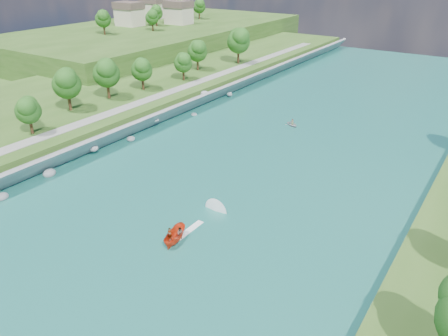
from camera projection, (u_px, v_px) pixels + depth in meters
The scene contains 10 objects.
ground at pixel (151, 234), 55.78m from camera, with size 260.00×260.00×0.00m, color #2D5119.
river_water at pixel (235, 176), 70.71m from camera, with size 55.00×240.00×0.10m, color #17594F.
berm_west at pixel (42, 111), 95.06m from camera, with size 45.00×240.00×3.50m, color #2D5119.
ridge_west at pixel (159, 38), 166.27m from camera, with size 60.00×120.00×9.00m, color #2D5119.
riprap_bank at pixel (115, 136), 81.81m from camera, with size 5.36×236.00×4.60m.
riverside_path at pixel (96, 118), 85.50m from camera, with size 3.00×200.00×0.10m, color gray.
ridge_houses at pixel (154, 11), 169.28m from camera, with size 29.50×29.50×8.40m.
trees_ridge at pixel (162, 13), 161.00m from camera, with size 12.72×55.83×10.10m.
motorboat at pixel (181, 232), 54.81m from camera, with size 3.60×19.20×2.01m.
raft at pixel (292, 124), 91.42m from camera, with size 3.94×3.72×1.47m.
Camera 1 is at (33.67, -33.46, 31.89)m, focal length 35.00 mm.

